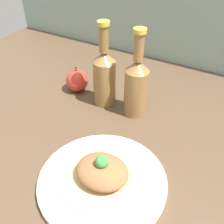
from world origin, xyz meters
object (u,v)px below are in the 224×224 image
Objects in this scene: plated_food at (101,172)px; apple at (77,81)px; cider_bottle_left at (104,75)px; cider_bottle_right at (136,85)px; plate at (102,180)px.

apple is at bearing 134.02° from plated_food.
cider_bottle_left is 10.92cm from cider_bottle_right.
plate is at bearing -78.89° from cider_bottle_right.
cider_bottle_left is 2.91× the size of apple.
plate is 1.52× the size of plated_food.
apple is (-28.41, 29.39, -0.09)cm from plated_food.
cider_bottle_right is 23.73cm from apple.
cider_bottle_left is (-16.43, 28.08, 8.87)cm from plate.
cider_bottle_right reaches higher than apple.
plate is 40.97cm from apple.
cider_bottle_right is at bearing 0.00° from cider_bottle_left.
apple is (-28.41, 29.39, 2.76)cm from plate.
cider_bottle_right is (-5.51, 28.08, 8.87)cm from plate.
plated_food is 40.88cm from apple.
plate is 1.10× the size of cider_bottle_left.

